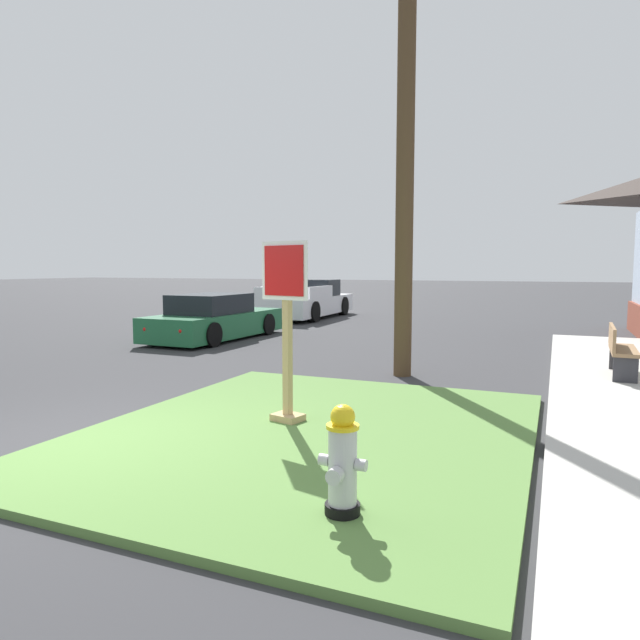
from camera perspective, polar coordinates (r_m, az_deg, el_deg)
ground_plane at (r=6.86m, az=-24.62°, el=-11.76°), size 160.00×160.00×0.00m
grass_corner_patch at (r=6.66m, az=-1.12°, el=-11.43°), size 4.91×5.83×0.08m
sidewalk_strip at (r=9.65m, az=28.96°, el=-6.68°), size 2.20×14.37×0.12m
fire_hydrant at (r=4.38m, az=2.30°, el=-14.39°), size 0.38×0.34×0.86m
stop_sign at (r=6.80m, az=-3.44°, el=-1.57°), size 0.69×0.36×2.20m
manhole_cover at (r=8.97m, az=-10.13°, el=-7.31°), size 0.70×0.70×0.02m
parked_sedan_green at (r=15.59m, az=-10.75°, el=0.05°), size 1.95×4.53×1.25m
pickup_truck_white at (r=21.96m, az=-1.24°, el=1.87°), size 2.26×5.59×1.48m
street_bench at (r=10.83m, az=28.28°, el=-2.60°), size 0.45×1.44×0.85m
utility_pole at (r=10.66m, az=8.81°, el=23.15°), size 1.60×0.32×10.13m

